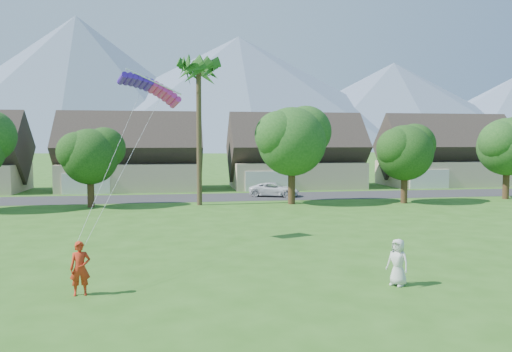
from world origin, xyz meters
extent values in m
plane|color=#2D6019|center=(0.00, 0.00, 0.00)|extent=(500.00, 500.00, 0.00)
cube|color=#2D2D30|center=(0.00, 34.00, 0.01)|extent=(90.00, 7.00, 0.01)
imported|color=red|center=(-7.35, 4.00, 0.98)|extent=(0.76, 0.55, 1.96)
imported|color=silver|center=(4.46, 3.35, 0.91)|extent=(0.99, 1.05, 1.81)
imported|color=white|center=(5.64, 34.00, 0.68)|extent=(5.39, 3.88, 1.36)
cone|color=slate|center=(-55.00, 260.00, 35.00)|extent=(190.00, 190.00, 70.00)
cone|color=slate|center=(30.00, 260.00, 31.00)|extent=(240.00, 240.00, 62.00)
cone|color=slate|center=(120.00, 260.00, 25.00)|extent=(200.00, 200.00, 50.00)
cube|color=beige|center=(-9.00, 43.00, 1.50)|extent=(15.00, 8.00, 3.00)
cube|color=#382D28|center=(-9.00, 43.00, 4.79)|extent=(15.75, 8.15, 8.15)
cube|color=silver|center=(-13.20, 38.94, 1.10)|extent=(4.80, 0.12, 2.20)
cube|color=beige|center=(10.00, 43.00, 1.50)|extent=(15.00, 8.00, 3.00)
cube|color=#382D28|center=(10.00, 43.00, 4.79)|extent=(15.75, 8.15, 8.15)
cube|color=silver|center=(5.80, 38.94, 1.10)|extent=(4.80, 0.12, 2.20)
cube|color=beige|center=(29.00, 43.00, 1.50)|extent=(15.00, 8.00, 3.00)
cube|color=#382D28|center=(29.00, 43.00, 4.79)|extent=(15.75, 8.15, 8.15)
cube|color=silver|center=(24.80, 38.94, 1.10)|extent=(4.80, 0.12, 2.20)
cylinder|color=#47301C|center=(-11.00, 28.50, 1.09)|extent=(0.56, 0.56, 2.18)
sphere|color=#214916|center=(-11.00, 28.50, 4.22)|extent=(4.62, 4.62, 4.62)
cylinder|color=#47301C|center=(6.00, 28.00, 1.41)|extent=(0.62, 0.62, 2.82)
sphere|color=#214916|center=(6.00, 28.00, 5.46)|extent=(5.98, 5.98, 5.98)
cylinder|color=#47301C|center=(16.00, 27.00, 1.15)|extent=(0.58, 0.58, 2.30)
sphere|color=#214916|center=(16.00, 27.00, 4.46)|extent=(4.90, 4.90, 4.90)
cylinder|color=#47301C|center=(27.00, 28.50, 1.28)|extent=(0.60, 0.60, 2.56)
sphere|color=#214916|center=(27.00, 28.50, 4.96)|extent=(5.44, 5.44, 5.44)
cylinder|color=#4C3D26|center=(-2.00, 28.50, 6.00)|extent=(0.44, 0.44, 12.00)
sphere|color=#286021|center=(-2.00, 28.50, 12.30)|extent=(3.00, 3.00, 3.00)
cube|color=#4719BD|center=(-6.05, 13.44, 8.49)|extent=(1.86, 1.39, 0.50)
cube|color=#DD2994|center=(-4.39, 13.44, 8.49)|extent=(1.86, 1.39, 0.50)
camera|label=1|loc=(-3.86, -14.39, 5.58)|focal=35.00mm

